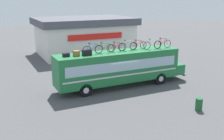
% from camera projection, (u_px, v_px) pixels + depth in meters
% --- Properties ---
extents(ground_plane, '(120.00, 120.00, 0.00)m').
position_uv_depth(ground_plane, '(118.00, 87.00, 23.73)').
color(ground_plane, '#4C4C4F').
extents(bus, '(12.17, 2.40, 3.15)m').
position_uv_depth(bus, '(120.00, 66.00, 23.33)').
color(bus, '#1E6B38').
rests_on(bus, ground).
extents(luggage_bag_1, '(0.51, 0.43, 0.28)m').
position_uv_depth(luggage_bag_1, '(66.00, 55.00, 20.98)').
color(luggage_bag_1, black).
rests_on(luggage_bag_1, bus).
extents(luggage_bag_2, '(0.46, 0.45, 0.42)m').
position_uv_depth(luggage_bag_2, '(76.00, 53.00, 21.18)').
color(luggage_bag_2, olive).
rests_on(luggage_bag_2, bus).
extents(luggage_bag_3, '(0.70, 0.47, 0.46)m').
position_uv_depth(luggage_bag_3, '(87.00, 52.00, 21.42)').
color(luggage_bag_3, black).
rests_on(luggage_bag_3, bus).
extents(rooftop_bicycle_1, '(1.77, 0.44, 0.94)m').
position_uv_depth(rooftop_bicycle_1, '(93.00, 49.00, 21.82)').
color(rooftop_bicycle_1, black).
rests_on(rooftop_bicycle_1, bus).
extents(rooftop_bicycle_2, '(1.74, 0.44, 0.90)m').
position_uv_depth(rooftop_bicycle_2, '(105.00, 48.00, 22.31)').
color(rooftop_bicycle_2, black).
rests_on(rooftop_bicycle_2, bus).
extents(rooftop_bicycle_3, '(1.60, 0.44, 0.86)m').
position_uv_depth(rooftop_bicycle_3, '(117.00, 47.00, 22.86)').
color(rooftop_bicycle_3, black).
rests_on(rooftop_bicycle_3, bus).
extents(rooftop_bicycle_4, '(1.78, 0.44, 0.94)m').
position_uv_depth(rooftop_bicycle_4, '(128.00, 46.00, 23.29)').
color(rooftop_bicycle_4, black).
rests_on(rooftop_bicycle_4, bus).
extents(rooftop_bicycle_5, '(1.69, 0.44, 0.87)m').
position_uv_depth(rooftop_bicycle_5, '(138.00, 45.00, 23.93)').
color(rooftop_bicycle_5, black).
rests_on(rooftop_bicycle_5, bus).
extents(rooftop_bicycle_6, '(1.81, 0.44, 0.95)m').
position_uv_depth(rooftop_bicycle_6, '(152.00, 45.00, 23.90)').
color(rooftop_bicycle_6, black).
rests_on(rooftop_bicycle_6, bus).
extents(rooftop_bicycle_7, '(1.80, 0.44, 0.97)m').
position_uv_depth(rooftop_bicycle_7, '(163.00, 44.00, 24.29)').
color(rooftop_bicycle_7, black).
rests_on(rooftop_bicycle_7, bus).
extents(roadside_building, '(12.83, 8.93, 4.95)m').
position_uv_depth(roadside_building, '(84.00, 35.00, 36.96)').
color(roadside_building, silver).
rests_on(roadside_building, ground).
extents(trash_bin, '(0.48, 0.48, 0.88)m').
position_uv_depth(trash_bin, '(199.00, 104.00, 18.67)').
color(trash_bin, '#1E592D').
rests_on(trash_bin, ground).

